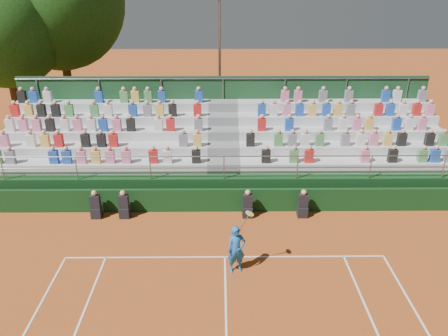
{
  "coord_description": "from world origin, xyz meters",
  "views": [
    {
      "loc": [
        -0.15,
        -12.47,
        8.96
      ],
      "look_at": [
        0.0,
        3.5,
        1.8
      ],
      "focal_mm": 35.0,
      "sensor_mm": 36.0,
      "label": 1
    }
  ],
  "objects_px": {
    "tennis_player": "(236,249)",
    "tree_east": "(57,2)",
    "tree_west": "(1,26)",
    "floodlight_mast": "(220,56)"
  },
  "relations": [
    {
      "from": "floodlight_mast",
      "to": "tree_east",
      "type": "bearing_deg",
      "value": 168.11
    },
    {
      "from": "tennis_player",
      "to": "tree_west",
      "type": "bearing_deg",
      "value": 133.34
    },
    {
      "from": "tennis_player",
      "to": "tree_east",
      "type": "bearing_deg",
      "value": 123.1
    },
    {
      "from": "tree_west",
      "to": "tree_east",
      "type": "xyz_separation_m",
      "value": [
        2.43,
        2.14,
        1.08
      ]
    },
    {
      "from": "tennis_player",
      "to": "tree_east",
      "type": "xyz_separation_m",
      "value": [
        -9.94,
        15.24,
        6.59
      ]
    },
    {
      "from": "tree_west",
      "to": "floodlight_mast",
      "type": "bearing_deg",
      "value": 0.76
    },
    {
      "from": "tennis_player",
      "to": "tree_west",
      "type": "height_order",
      "value": "tree_west"
    },
    {
      "from": "tennis_player",
      "to": "floodlight_mast",
      "type": "height_order",
      "value": "floodlight_mast"
    },
    {
      "from": "tennis_player",
      "to": "tree_east",
      "type": "height_order",
      "value": "tree_east"
    },
    {
      "from": "tree_west",
      "to": "floodlight_mast",
      "type": "distance_m",
      "value": 11.95
    }
  ]
}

